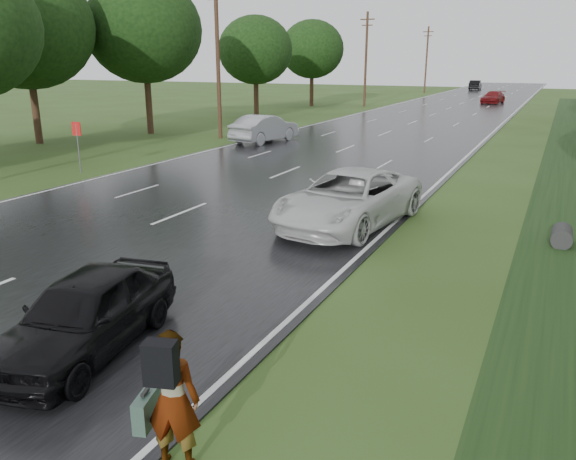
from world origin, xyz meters
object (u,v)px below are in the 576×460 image
Objects in this scene: white_pickup at (349,199)px; silver_sedan at (265,128)px; road_sign at (77,137)px; pedestrian at (170,398)px; dark_sedan at (85,313)px.

white_pickup is 1.17× the size of silver_sedan.
road_sign reaches higher than silver_sedan.
pedestrian is 11.28m from white_pickup.
pedestrian is at bearing -38.32° from dark_sedan.
road_sign is 0.45× the size of silver_sedan.
white_pickup is (14.00, -2.83, -0.77)m from road_sign.
road_sign is 21.05m from pedestrian.
road_sign reaches higher than pedestrian.
pedestrian reaches higher than white_pickup.
road_sign is 17.61m from dark_sedan.
dark_sedan is at bearing -90.66° from white_pickup.
white_pickup is 1.45× the size of dark_sedan.
white_pickup reaches higher than dark_sedan.
dark_sedan is (-1.41, -9.44, -0.13)m from white_pickup.
pedestrian is 0.32× the size of white_pickup.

